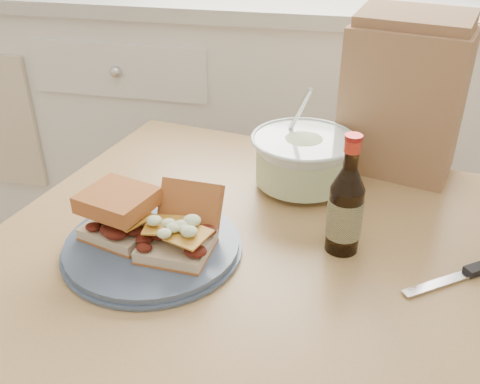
% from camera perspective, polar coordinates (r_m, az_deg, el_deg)
% --- Properties ---
extents(cabinet_run, '(2.50, 0.64, 0.94)m').
position_cam_1_polar(cabinet_run, '(1.90, 5.82, 6.37)').
color(cabinet_run, white).
rests_on(cabinet_run, ground).
extents(dining_table, '(0.95, 0.95, 0.69)m').
position_cam_1_polar(dining_table, '(1.01, -0.44, -9.54)').
color(dining_table, tan).
rests_on(dining_table, ground).
extents(plate, '(0.29, 0.29, 0.02)m').
position_cam_1_polar(plate, '(0.92, -9.32, -5.69)').
color(plate, '#44546E').
rests_on(plate, dining_table).
extents(sandwich_left, '(0.13, 0.13, 0.08)m').
position_cam_1_polar(sandwich_left, '(0.92, -12.75, -2.23)').
color(sandwich_left, beige).
rests_on(sandwich_left, plate).
extents(sandwich_right, '(0.12, 0.16, 0.09)m').
position_cam_1_polar(sandwich_right, '(0.88, -6.34, -3.87)').
color(sandwich_right, beige).
rests_on(sandwich_right, plate).
extents(coleslaw_bowl, '(0.21, 0.21, 0.21)m').
position_cam_1_polar(coleslaw_bowl, '(1.08, 6.67, 3.17)').
color(coleslaw_bowl, silver).
rests_on(coleslaw_bowl, dining_table).
extents(beer_bottle, '(0.06, 0.06, 0.21)m').
position_cam_1_polar(beer_bottle, '(0.89, 11.18, -1.77)').
color(beer_bottle, black).
rests_on(beer_bottle, dining_table).
extents(knife, '(0.17, 0.13, 0.01)m').
position_cam_1_polar(knife, '(0.93, 23.65, -7.71)').
color(knife, silver).
rests_on(knife, dining_table).
extents(paper_bag, '(0.26, 0.20, 0.30)m').
position_cam_1_polar(paper_bag, '(1.17, 16.95, 9.26)').
color(paper_bag, '#A67350').
rests_on(paper_bag, dining_table).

